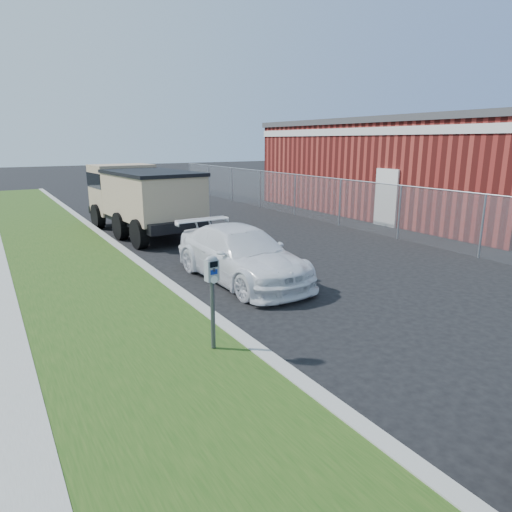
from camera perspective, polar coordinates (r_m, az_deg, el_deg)
ground at (r=9.40m, az=10.57°, el=-6.13°), size 120.00×120.00×0.00m
streetside at (r=9.13m, az=-26.87°, el=-7.65°), size 6.12×50.00×0.15m
chainlink_fence at (r=18.16m, az=10.50°, el=7.74°), size 0.06×30.06×30.00m
brick_building at (r=23.11m, az=20.39°, el=10.58°), size 9.20×14.20×4.17m
parking_meter at (r=6.80m, az=-5.52°, el=-3.29°), size 0.21×0.15×1.46m
white_wagon at (r=10.77m, az=-1.86°, el=0.21°), size 1.93×4.39×1.25m
dump_truck at (r=16.91m, az=-14.22°, el=7.29°), size 2.81×6.17×2.35m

